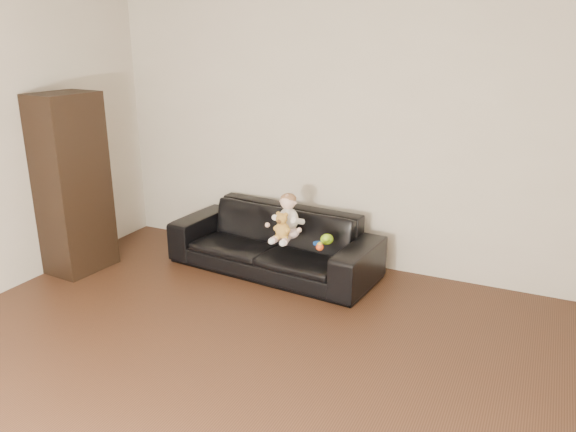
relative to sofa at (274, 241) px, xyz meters
The scene contains 10 objects.
floor 2.33m from the sofa, 77.08° to the right, with size 5.50×5.50×0.00m, color #3D2315.
wall_back 1.23m from the sofa, 44.10° to the left, with size 5.00×5.00×0.00m, color beige.
sofa is the anchor object (origin of this frame).
cabinet 2.00m from the sofa, 155.94° to the right, with size 0.43×0.59×1.72m, color black.
shelf_item 2.12m from the sofa, 155.70° to the right, with size 0.18×0.25×0.28m, color silver.
baby 0.37m from the sofa, 28.63° to the right, with size 0.30×0.37×0.44m.
teddy_bear 0.42m from the sofa, 49.03° to the right, with size 0.14×0.14×0.25m.
toy_green 0.62m from the sofa, ahead, with size 0.12×0.14×0.10m, color #88C617.
toy_rattle 0.66m from the sofa, 24.22° to the right, with size 0.07×0.07×0.07m, color #D74519.
toy_blue_disc 0.54m from the sofa, 13.04° to the right, with size 0.10×0.10×0.01m, color blue.
Camera 1 is at (1.80, -2.32, 2.24)m, focal length 35.00 mm.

